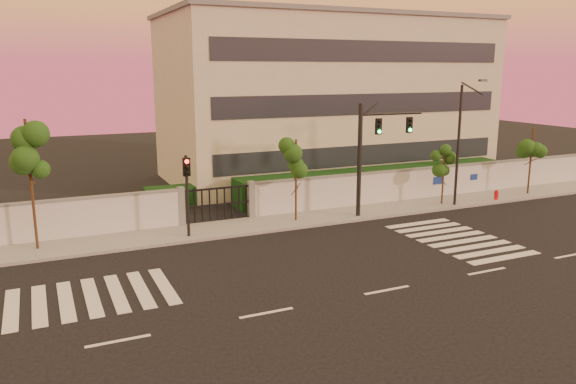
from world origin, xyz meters
name	(u,v)px	position (x,y,z in m)	size (l,w,h in m)	color
ground	(387,290)	(0.00, 0.00, 0.00)	(120.00, 120.00, 0.00)	black
sidewalk	(278,222)	(0.00, 10.50, 0.07)	(60.00, 3.00, 0.15)	gray
perimeter_wall	(269,199)	(0.10, 12.00, 1.07)	(60.00, 0.36, 2.20)	silver
hedge_row	(268,192)	(1.17, 14.74, 0.82)	(41.00, 4.25, 1.80)	black
institutional_building	(326,98)	(9.00, 21.99, 6.16)	(24.40, 12.40, 12.25)	beige
road_markings	(307,265)	(-1.58, 3.76, 0.01)	(57.00, 7.62, 0.02)	silver
street_tree_c	(29,155)	(-12.12, 10.71, 4.53)	(1.63, 1.30, 6.17)	#382314
street_tree_d	(296,162)	(0.97, 10.27, 3.41)	(1.37, 1.09, 4.63)	#382314
street_tree_e	(444,161)	(10.88, 10.04, 2.84)	(1.35, 1.07, 3.86)	#382314
street_tree_f	(532,146)	(18.10, 10.03, 3.37)	(1.44, 1.14, 4.58)	#382314
traffic_signal_main	(372,146)	(5.43, 9.69, 4.11)	(4.11, 0.46, 6.50)	black
traffic_signal_secondary	(187,187)	(-5.21, 9.72, 2.68)	(0.33, 0.33, 4.22)	black
streetlight_east	(460,139)	(11.43, 9.36, 4.20)	(0.46, 1.87, 7.77)	black
fire_hydrant	(496,196)	(14.79, 9.51, 0.39)	(0.31, 0.29, 0.79)	red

